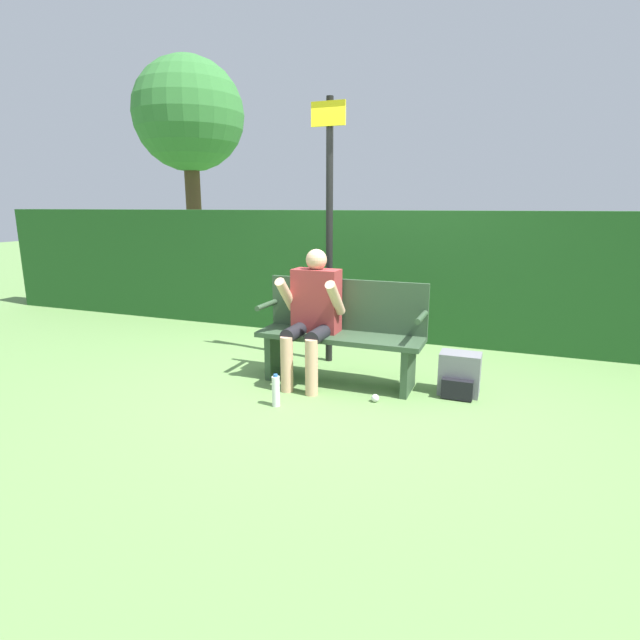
{
  "coord_description": "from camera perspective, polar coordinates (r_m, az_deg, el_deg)",
  "views": [
    {
      "loc": [
        1.42,
        -4.13,
        1.6
      ],
      "look_at": [
        -0.15,
        -0.1,
        0.6
      ],
      "focal_mm": 28.0,
      "sensor_mm": 36.0,
      "label": 1
    }
  ],
  "objects": [
    {
      "name": "ground_plane",
      "position": [
        4.65,
        2.19,
        -7.17
      ],
      "size": [
        40.0,
        40.0,
        0.0
      ],
      "primitive_type": "plane",
      "color": "#668E4C"
    },
    {
      "name": "hedge_back",
      "position": [
        6.16,
        7.77,
        5.11
      ],
      "size": [
        12.0,
        0.36,
        1.54
      ],
      "color": "#1E4C1E",
      "rests_on": "ground"
    },
    {
      "name": "park_bench",
      "position": [
        4.57,
        2.51,
        -1.32
      ],
      "size": [
        1.51,
        0.43,
        0.94
      ],
      "color": "#334C33",
      "rests_on": "ground"
    },
    {
      "name": "person_seated",
      "position": [
        4.5,
        -0.85,
        1.15
      ],
      "size": [
        0.56,
        0.57,
        1.22
      ],
      "color": "#993333",
      "rests_on": "ground"
    },
    {
      "name": "backpack",
      "position": [
        4.48,
        15.64,
        -6.08
      ],
      "size": [
        0.34,
        0.3,
        0.37
      ],
      "color": "slate",
      "rests_on": "ground"
    },
    {
      "name": "water_bottle",
      "position": [
        4.11,
        -5.06,
        -8.08
      ],
      "size": [
        0.06,
        0.06,
        0.27
      ],
      "color": "white",
      "rests_on": "ground"
    },
    {
      "name": "signpost",
      "position": [
        5.05,
        1.06,
        11.22
      ],
      "size": [
        0.34,
        0.09,
        2.61
      ],
      "color": "black",
      "rests_on": "ground"
    },
    {
      "name": "tree",
      "position": [
        11.09,
        -14.76,
        21.52
      ],
      "size": [
        2.21,
        2.21,
        4.48
      ],
      "color": "#4C3823",
      "rests_on": "ground"
    },
    {
      "name": "litter_crumple",
      "position": [
        4.23,
        6.33,
        -8.86
      ],
      "size": [
        0.07,
        0.07,
        0.07
      ],
      "color": "silver",
      "rests_on": "ground"
    }
  ]
}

